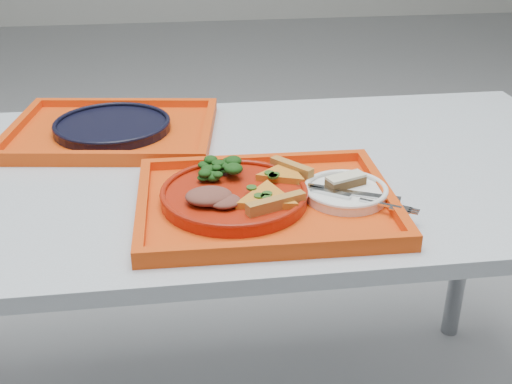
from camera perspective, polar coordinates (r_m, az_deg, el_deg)
table at (r=1.33m, az=-2.91°, el=-0.74°), size 1.60×0.80×0.75m
tray_main at (r=1.14m, az=0.87°, el=-1.17°), size 0.46×0.36×0.01m
tray_far at (r=1.49m, az=-12.59°, el=5.16°), size 0.49×0.41×0.01m
dinner_plate at (r=1.14m, az=-1.95°, el=-0.44°), size 0.26×0.26×0.02m
side_plate at (r=1.16m, az=7.96°, el=-0.15°), size 0.15×0.15×0.01m
navy_plate at (r=1.49m, az=-12.65°, el=5.66°), size 0.26×0.26×0.02m
pizza_slice_a at (r=1.10m, az=0.99°, el=-0.36°), size 0.14×0.15×0.02m
pizza_slice_b at (r=1.18m, az=2.38°, el=1.78°), size 0.14×0.14×0.02m
salad_heap at (r=1.19m, az=-3.46°, el=2.29°), size 0.08×0.07×0.04m
meat_portion at (r=1.09m, az=-4.22°, el=-0.36°), size 0.08×0.07×0.02m
dessert_bar at (r=1.17m, az=7.98°, el=1.02°), size 0.08×0.05×0.02m
knife at (r=1.15m, az=8.18°, el=0.04°), size 0.18×0.09×0.01m
fork at (r=1.13m, az=9.11°, el=-0.59°), size 0.17×0.12×0.01m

